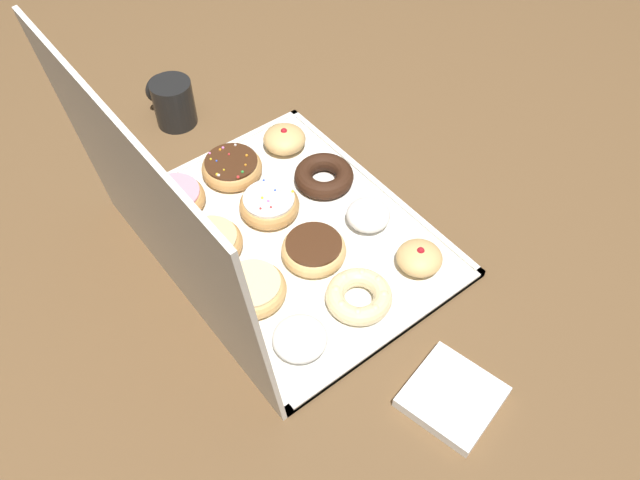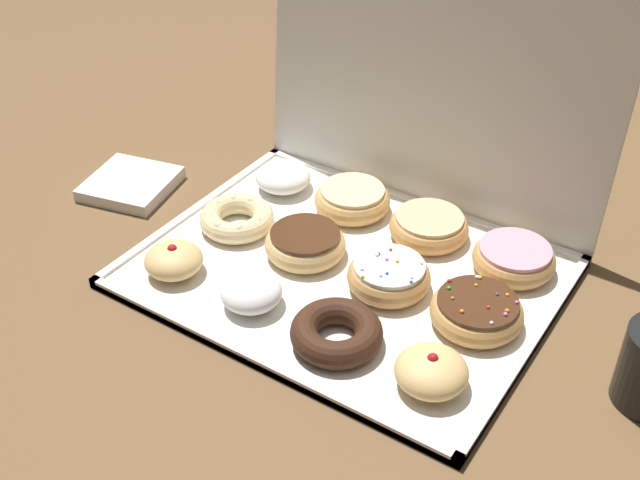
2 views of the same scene
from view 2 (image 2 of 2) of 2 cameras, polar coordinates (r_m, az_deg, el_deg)
The scene contains 16 objects.
ground_plane at distance 1.14m, azimuth 1.75°, elevation -2.57°, with size 3.00×3.00×0.00m, color brown.
donut_box at distance 1.13m, azimuth 1.75°, elevation -2.36°, with size 0.56×0.43×0.01m.
box_lid_open at distance 1.20m, azimuth 8.14°, elevation 11.65°, with size 0.56×0.44×0.01m, color white.
jelly_filled_donut_0 at distance 1.13m, azimuth -10.36°, elevation -1.42°, with size 0.08×0.08×0.05m.
powdered_filled_donut_1 at distance 1.06m, azimuth -4.90°, elevation -3.68°, with size 0.08×0.08×0.04m.
chocolate_cake_ring_donut_2 at distance 1.01m, azimuth 1.18°, elevation -6.59°, with size 0.12×0.12×0.04m.
jelly_filled_donut_3 at distance 0.96m, azimuth 7.92°, elevation -9.23°, with size 0.09×0.09×0.05m.
cruller_donut_4 at distance 1.21m, azimuth -5.97°, elevation 1.56°, with size 0.11×0.11×0.03m.
chocolate_frosted_donut_5 at distance 1.15m, azimuth -0.98°, elevation -0.16°, with size 0.12×0.12×0.04m.
sprinkle_donut_6 at distance 1.09m, azimuth 4.83°, elevation -2.64°, with size 0.11×0.11×0.04m.
sprinkle_donut_7 at distance 1.05m, azimuth 11.12°, elevation -4.94°, with size 0.12×0.12×0.04m.
powdered_filled_donut_8 at distance 1.30m, azimuth -2.63°, elevation 4.51°, with size 0.09×0.09×0.04m.
glazed_ring_donut_9 at distance 1.24m, azimuth 2.31°, elevation 2.91°, with size 0.12×0.12×0.04m.
glazed_ring_donut_10 at distance 1.19m, azimuth 7.75°, elevation 0.97°, with size 0.12×0.12×0.04m.
pink_frosted_donut_11 at distance 1.15m, azimuth 13.63°, elevation -1.28°, with size 0.12×0.12×0.04m.
napkin_stack at distance 1.35m, azimuth -13.29°, elevation 3.91°, with size 0.13×0.13×0.02m, color white.
Camera 2 is at (0.46, -0.76, 0.71)m, focal length 45.00 mm.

